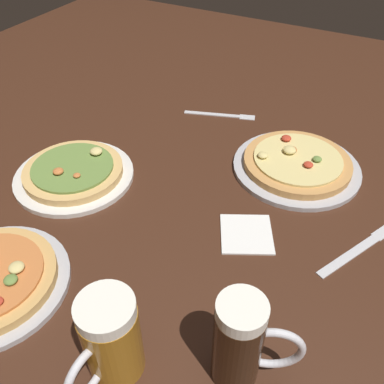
{
  "coord_description": "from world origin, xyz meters",
  "views": [
    {
      "loc": [
        0.33,
        -0.62,
        0.63
      ],
      "look_at": [
        0.0,
        0.0,
        0.02
      ],
      "focal_mm": 38.97,
      "sensor_mm": 36.0,
      "label": 1
    }
  ],
  "objects_px": {
    "pizza_plate_far": "(297,164)",
    "fork_left": "(221,115)",
    "beer_mug_dark": "(110,340)",
    "knife_right": "(359,248)",
    "beer_mug_amber": "(242,343)",
    "napkin_folded": "(247,233)",
    "pizza_plate_side": "(74,173)"
  },
  "relations": [
    {
      "from": "pizza_plate_far",
      "to": "fork_left",
      "type": "distance_m",
      "value": 0.31
    },
    {
      "from": "beer_mug_dark",
      "to": "knife_right",
      "type": "bearing_deg",
      "value": 56.06
    },
    {
      "from": "beer_mug_amber",
      "to": "napkin_folded",
      "type": "height_order",
      "value": "beer_mug_amber"
    },
    {
      "from": "fork_left",
      "to": "napkin_folded",
      "type": "bearing_deg",
      "value": -58.79
    },
    {
      "from": "pizza_plate_far",
      "to": "beer_mug_dark",
      "type": "xyz_separation_m",
      "value": [
        -0.1,
        -0.62,
        0.06
      ]
    },
    {
      "from": "knife_right",
      "to": "beer_mug_dark",
      "type": "bearing_deg",
      "value": -123.94
    },
    {
      "from": "pizza_plate_far",
      "to": "napkin_folded",
      "type": "bearing_deg",
      "value": -95.0
    },
    {
      "from": "pizza_plate_side",
      "to": "beer_mug_dark",
      "type": "xyz_separation_m",
      "value": [
        0.37,
        -0.34,
        0.06
      ]
    },
    {
      "from": "beer_mug_amber",
      "to": "pizza_plate_far",
      "type": "bearing_deg",
      "value": 97.99
    },
    {
      "from": "pizza_plate_side",
      "to": "beer_mug_amber",
      "type": "bearing_deg",
      "value": -25.53
    },
    {
      "from": "beer_mug_dark",
      "to": "beer_mug_amber",
      "type": "xyz_separation_m",
      "value": [
        0.17,
        0.08,
        0.01
      ]
    },
    {
      "from": "napkin_folded",
      "to": "pizza_plate_far",
      "type": "bearing_deg",
      "value": 85.0
    },
    {
      "from": "pizza_plate_side",
      "to": "beer_mug_amber",
      "type": "relative_size",
      "value": 1.61
    },
    {
      "from": "fork_left",
      "to": "knife_right",
      "type": "bearing_deg",
      "value": -36.4
    },
    {
      "from": "beer_mug_amber",
      "to": "fork_left",
      "type": "relative_size",
      "value": 0.87
    },
    {
      "from": "beer_mug_amber",
      "to": "knife_right",
      "type": "relative_size",
      "value": 0.83
    },
    {
      "from": "pizza_plate_far",
      "to": "fork_left",
      "type": "relative_size",
      "value": 1.52
    },
    {
      "from": "pizza_plate_far",
      "to": "fork_left",
      "type": "bearing_deg",
      "value": 151.46
    },
    {
      "from": "fork_left",
      "to": "knife_right",
      "type": "relative_size",
      "value": 0.96
    },
    {
      "from": "pizza_plate_far",
      "to": "fork_left",
      "type": "height_order",
      "value": "pizza_plate_far"
    },
    {
      "from": "pizza_plate_side",
      "to": "beer_mug_dark",
      "type": "height_order",
      "value": "beer_mug_dark"
    },
    {
      "from": "pizza_plate_side",
      "to": "knife_right",
      "type": "bearing_deg",
      "value": 7.84
    },
    {
      "from": "pizza_plate_far",
      "to": "beer_mug_amber",
      "type": "xyz_separation_m",
      "value": [
        0.08,
        -0.54,
        0.07
      ]
    },
    {
      "from": "pizza_plate_side",
      "to": "fork_left",
      "type": "height_order",
      "value": "pizza_plate_side"
    },
    {
      "from": "beer_mug_amber",
      "to": "knife_right",
      "type": "distance_m",
      "value": 0.37
    },
    {
      "from": "beer_mug_dark",
      "to": "pizza_plate_side",
      "type": "bearing_deg",
      "value": 137.38
    },
    {
      "from": "pizza_plate_far",
      "to": "beer_mug_dark",
      "type": "bearing_deg",
      "value": -98.74
    },
    {
      "from": "pizza_plate_side",
      "to": "beer_mug_amber",
      "type": "distance_m",
      "value": 0.6
    },
    {
      "from": "napkin_folded",
      "to": "knife_right",
      "type": "height_order",
      "value": "napkin_folded"
    },
    {
      "from": "pizza_plate_far",
      "to": "beer_mug_dark",
      "type": "height_order",
      "value": "beer_mug_dark"
    },
    {
      "from": "beer_mug_amber",
      "to": "knife_right",
      "type": "bearing_deg",
      "value": 71.51
    },
    {
      "from": "fork_left",
      "to": "knife_right",
      "type": "distance_m",
      "value": 0.58
    }
  ]
}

